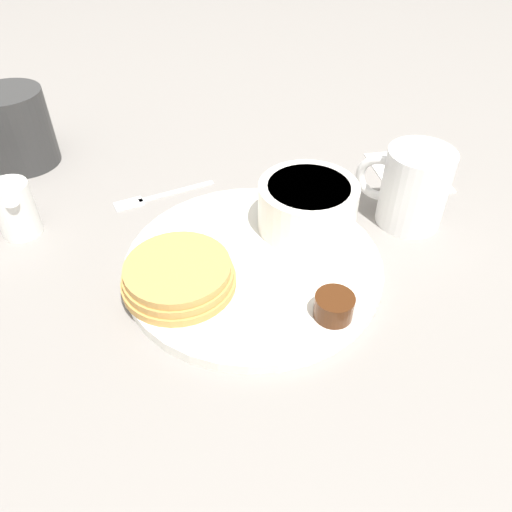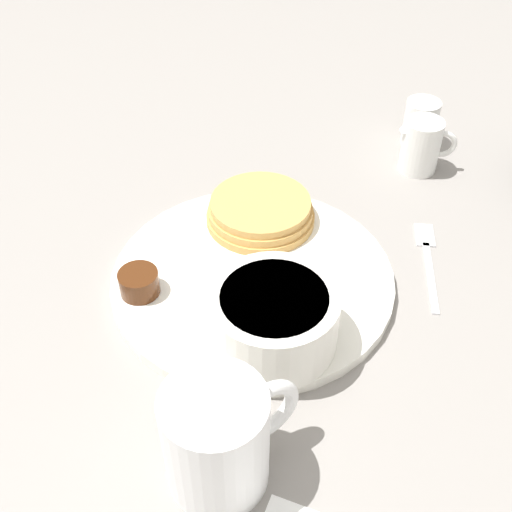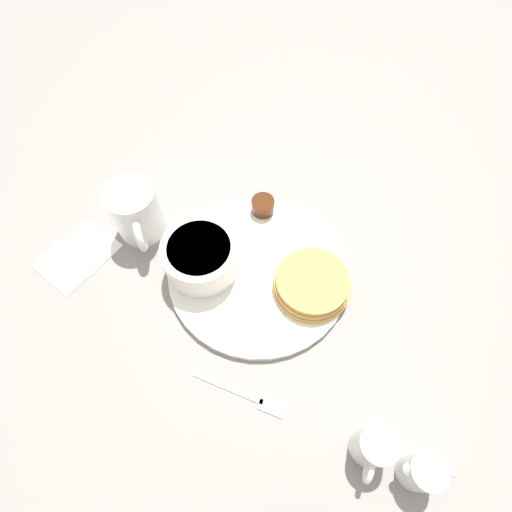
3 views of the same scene
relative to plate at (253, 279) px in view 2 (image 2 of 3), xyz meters
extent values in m
plane|color=gray|center=(0.00, 0.00, -0.01)|extent=(4.00, 4.00, 0.00)
cylinder|color=white|center=(0.00, 0.00, 0.00)|extent=(0.28, 0.28, 0.01)
cylinder|color=tan|center=(0.01, -0.08, 0.01)|extent=(0.12, 0.12, 0.01)
cylinder|color=tan|center=(0.01, -0.08, 0.02)|extent=(0.11, 0.11, 0.01)
cylinder|color=tan|center=(0.01, -0.08, 0.03)|extent=(0.11, 0.11, 0.01)
cylinder|color=white|center=(-0.03, 0.08, 0.03)|extent=(0.11, 0.11, 0.06)
cylinder|color=white|center=(-0.03, 0.08, 0.06)|extent=(0.09, 0.09, 0.01)
cylinder|color=#47230F|center=(0.10, 0.04, 0.02)|extent=(0.04, 0.04, 0.02)
cylinder|color=white|center=(-0.03, 0.11, 0.02)|extent=(0.04, 0.04, 0.03)
sphere|color=white|center=(-0.03, 0.11, 0.04)|extent=(0.02, 0.02, 0.02)
cylinder|color=white|center=(-0.01, 0.21, 0.04)|extent=(0.08, 0.08, 0.09)
torus|color=white|center=(-0.04, 0.18, 0.04)|extent=(0.05, 0.05, 0.06)
cylinder|color=white|center=(-0.16, -0.23, 0.03)|extent=(0.05, 0.05, 0.07)
torus|color=white|center=(-0.18, -0.24, 0.03)|extent=(0.04, 0.01, 0.04)
cone|color=white|center=(-0.14, -0.23, 0.05)|extent=(0.02, 0.02, 0.01)
cylinder|color=white|center=(-0.16, -0.29, 0.02)|extent=(0.04, 0.04, 0.06)
torus|color=white|center=(-0.15, -0.31, 0.03)|extent=(0.02, 0.03, 0.03)
cone|color=white|center=(-0.17, -0.27, 0.05)|extent=(0.01, 0.01, 0.01)
cube|color=silver|center=(-0.17, -0.04, 0.00)|extent=(0.02, 0.10, 0.00)
cube|color=silver|center=(-0.17, -0.11, 0.00)|extent=(0.02, 0.04, 0.00)
camera|label=1|loc=(0.38, -0.14, 0.37)|focal=35.00mm
camera|label=2|loc=(-0.09, 0.45, 0.45)|focal=45.00mm
camera|label=3|loc=(-0.25, -0.12, 0.55)|focal=28.00mm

